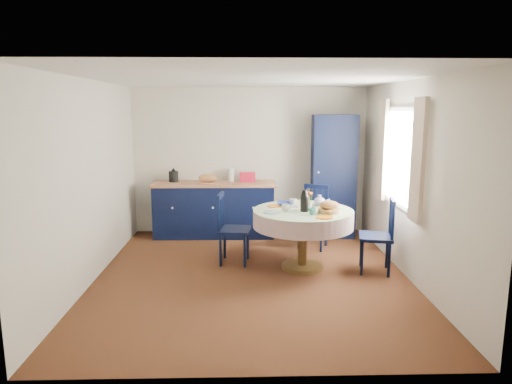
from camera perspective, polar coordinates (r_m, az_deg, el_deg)
floor at (r=6.01m, az=-0.49°, el=-10.49°), size 4.50×4.50×0.00m
ceiling at (r=5.63m, az=-0.53°, el=14.04°), size 4.50×4.50×0.00m
wall_back at (r=7.91m, az=-0.80°, el=3.93°), size 4.00×0.02×2.50m
wall_left at (r=5.99m, az=-20.00°, el=1.20°), size 0.02×4.50×2.50m
wall_right at (r=6.06m, az=18.77°, el=1.37°), size 0.02×4.50×2.50m
window at (r=6.29m, az=17.58°, el=4.27°), size 0.10×1.74×1.45m
kitchen_counter at (r=7.77m, az=-5.24°, el=-2.04°), size 2.06×0.66×1.16m
pantry_cabinet at (r=7.77m, az=9.62°, el=1.96°), size 0.74×0.55×2.04m
dining_table at (r=6.14m, az=5.96°, el=-3.38°), size 1.34×1.34×1.09m
chair_left at (r=6.38m, az=-3.12°, el=-4.52°), size 0.47×0.49×0.99m
chair_far at (r=7.15m, az=7.23°, el=-3.03°), size 0.56×0.55×0.97m
chair_right at (r=6.23m, az=15.14°, el=-5.21°), size 0.51×0.53×1.00m
mug_a at (r=6.03m, az=3.76°, el=-1.96°), size 0.11×0.11×0.09m
mug_b at (r=5.84m, az=7.02°, el=-2.42°), size 0.09×0.09×0.09m
mug_c at (r=6.41m, az=8.32°, el=-1.32°), size 0.11×0.11×0.09m
mug_d at (r=6.39m, az=4.64°, el=-1.25°), size 0.10×0.10×0.09m
cobalt_bowl at (r=6.33m, az=3.67°, el=-1.52°), size 0.23×0.23×0.06m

